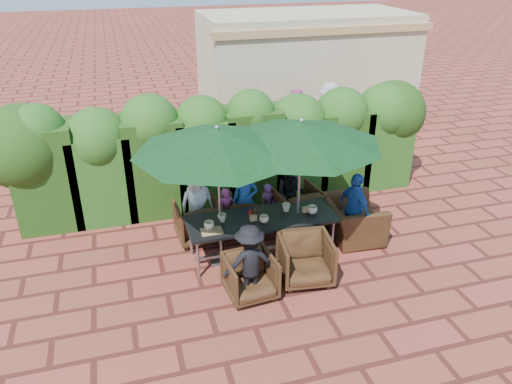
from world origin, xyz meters
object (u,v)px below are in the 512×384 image
object	(u,v)px
dining_table	(262,222)
chair_far_left	(198,219)
chair_near_left	(250,275)
umbrella_left	(217,140)
umbrella_right	(301,133)
chair_far_right	(297,205)
chair_near_right	(306,258)
chair_far_mid	(247,211)
chair_end_right	(353,214)

from	to	relation	value
dining_table	chair_far_left	bearing A→B (deg)	138.08
chair_far_left	dining_table	bearing A→B (deg)	135.08
dining_table	chair_near_left	xyz separation A→B (m)	(-0.49, -1.02, -0.30)
dining_table	umbrella_left	world-z (taller)	umbrella_left
umbrella_left	umbrella_right	distance (m)	1.36
umbrella_left	chair_far_right	xyz separation A→B (m)	(1.67, 0.79, -1.78)
chair_near_left	chair_near_right	world-z (taller)	chair_near_right
chair_far_mid	chair_near_left	world-z (taller)	chair_near_left
chair_far_left	chair_near_left	world-z (taller)	chair_far_left
chair_far_mid	chair_far_right	bearing A→B (deg)	-174.26
umbrella_right	chair_far_mid	world-z (taller)	umbrella_right
umbrella_left	chair_far_mid	distance (m)	2.23
dining_table	chair_far_mid	size ratio (longest dim) A/B	3.72
chair_far_mid	chair_near_left	xyz separation A→B (m)	(-0.50, -2.04, 0.03)
chair_near_left	umbrella_right	bearing A→B (deg)	36.34
chair_far_right	chair_near_right	world-z (taller)	chair_far_right
dining_table	umbrella_left	xyz separation A→B (m)	(-0.71, 0.04, 1.54)
chair_far_left	chair_far_right	bearing A→B (deg)	176.13
chair_far_left	chair_end_right	world-z (taller)	chair_end_right
dining_table	chair_far_mid	bearing A→B (deg)	89.49
dining_table	chair_near_right	xyz separation A→B (m)	(0.47, -0.88, -0.25)
chair_far_right	chair_near_left	world-z (taller)	chair_far_right
umbrella_left	chair_far_left	size ratio (longest dim) A/B	3.30
dining_table	chair_near_left	distance (m)	1.17
dining_table	chair_far_mid	world-z (taller)	dining_table
chair_far_right	chair_near_left	xyz separation A→B (m)	(-1.44, -1.85, -0.06)
umbrella_left	chair_end_right	distance (m)	3.04
umbrella_right	chair_far_left	xyz separation A→B (m)	(-1.61, 0.87, -1.81)
umbrella_right	chair_near_right	bearing A→B (deg)	-101.48
chair_far_left	chair_near_right	bearing A→B (deg)	126.41
chair_near_left	chair_near_right	distance (m)	0.97
umbrella_left	chair_far_left	xyz separation A→B (m)	(-0.25, 0.82, -1.81)
chair_end_right	chair_far_left	bearing A→B (deg)	78.69
chair_far_right	chair_end_right	world-z (taller)	chair_end_right
chair_far_right	umbrella_right	bearing A→B (deg)	62.69
dining_table	chair_near_left	bearing A→B (deg)	-115.47
chair_far_right	umbrella_left	bearing A→B (deg)	17.83
dining_table	chair_far_right	size ratio (longest dim) A/B	2.96
chair_far_right	chair_near_right	xyz separation A→B (m)	(-0.48, -1.71, -0.01)
chair_end_right	umbrella_left	bearing A→B (deg)	95.54
chair_near_left	chair_near_right	bearing A→B (deg)	2.98
chair_far_right	chair_near_right	bearing A→B (deg)	66.86
umbrella_right	chair_near_left	xyz separation A→B (m)	(-1.14, -1.01, -1.84)
umbrella_right	chair_far_mid	bearing A→B (deg)	122.08
chair_far_mid	umbrella_right	bearing A→B (deg)	138.98
chair_far_right	chair_near_left	bearing A→B (deg)	44.61
chair_near_right	chair_near_left	bearing A→B (deg)	-164.55
chair_far_left	chair_far_mid	size ratio (longest dim) A/B	1.19
umbrella_left	dining_table	bearing A→B (deg)	-3.33
chair_far_left	chair_far_right	distance (m)	1.91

